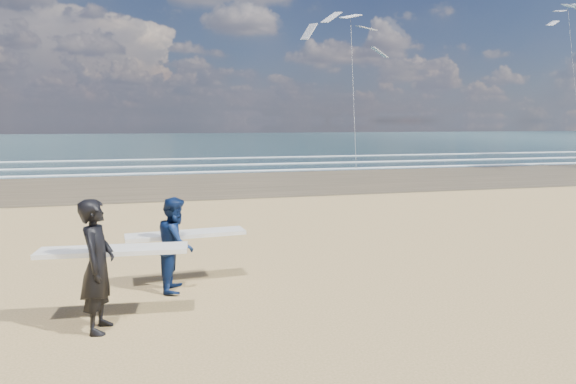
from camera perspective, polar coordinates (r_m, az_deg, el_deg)
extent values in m
cube|color=#4B3E28|center=(32.61, 22.93, 1.92)|extent=(220.00, 12.00, 0.01)
cube|color=#193338|center=(82.21, -0.63, 5.78)|extent=(220.00, 100.00, 0.02)
cube|color=white|center=(36.51, 18.36, 2.79)|extent=(220.00, 0.50, 0.05)
cube|color=white|center=(40.53, 14.76, 3.40)|extent=(220.00, 0.50, 0.05)
cube|color=white|center=(46.29, 10.82, 4.05)|extent=(220.00, 0.50, 0.05)
imported|color=black|center=(7.97, -20.40, -7.68)|extent=(0.58, 0.78, 1.95)
cube|color=white|center=(8.26, -18.82, -6.14)|extent=(2.24, 0.71, 0.07)
imported|color=#0E214E|center=(9.51, -12.33, -5.66)|extent=(0.78, 0.93, 1.70)
cube|color=white|center=(9.83, -11.26, -4.61)|extent=(2.23, 0.70, 0.07)
cube|color=slate|center=(33.11, 7.59, 2.64)|extent=(0.12, 0.12, 0.10)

